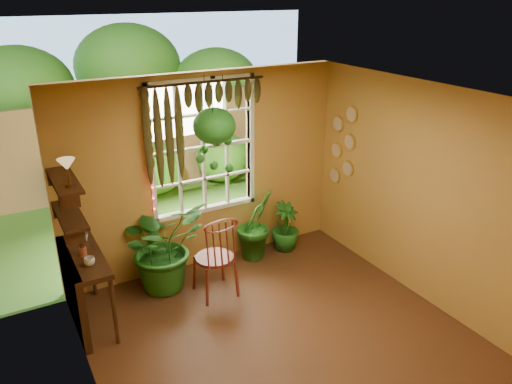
# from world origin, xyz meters

# --- Properties ---
(floor) EXTENTS (4.50, 4.50, 0.00)m
(floor) POSITION_xyz_m (0.00, 0.00, 0.00)
(floor) COLOR #502516
(floor) RESTS_ON ground
(ceiling) EXTENTS (4.50, 4.50, 0.00)m
(ceiling) POSITION_xyz_m (0.00, 0.00, 2.70)
(ceiling) COLOR silver
(ceiling) RESTS_ON wall_back
(wall_back) EXTENTS (4.00, 0.00, 4.00)m
(wall_back) POSITION_xyz_m (0.00, 2.25, 1.35)
(wall_back) COLOR #C08541
(wall_back) RESTS_ON floor
(wall_left) EXTENTS (0.00, 4.50, 4.50)m
(wall_left) POSITION_xyz_m (-2.00, 0.00, 1.35)
(wall_left) COLOR #C08541
(wall_left) RESTS_ON floor
(wall_right) EXTENTS (0.00, 4.50, 4.50)m
(wall_right) POSITION_xyz_m (2.00, 0.00, 1.35)
(wall_right) COLOR #C08541
(wall_right) RESTS_ON floor
(window) EXTENTS (1.52, 0.10, 1.86)m
(window) POSITION_xyz_m (0.00, 2.28, 1.70)
(window) COLOR white
(window) RESTS_ON wall_back
(valance_vine) EXTENTS (1.70, 0.12, 1.10)m
(valance_vine) POSITION_xyz_m (-0.08, 2.16, 2.28)
(valance_vine) COLOR #361E0E
(valance_vine) RESTS_ON window
(string_lights) EXTENTS (0.03, 0.03, 1.54)m
(string_lights) POSITION_xyz_m (-0.76, 2.19, 1.75)
(string_lights) COLOR #FF2633
(string_lights) RESTS_ON window
(wall_plates) EXTENTS (0.04, 0.32, 1.10)m
(wall_plates) POSITION_xyz_m (1.98, 1.79, 1.55)
(wall_plates) COLOR #EDE5C1
(wall_plates) RESTS_ON wall_right
(counter_ledge) EXTENTS (0.40, 1.20, 0.90)m
(counter_ledge) POSITION_xyz_m (-1.91, 1.60, 0.55)
(counter_ledge) COLOR #361E0E
(counter_ledge) RESTS_ON floor
(shelf_lower) EXTENTS (0.25, 0.90, 0.04)m
(shelf_lower) POSITION_xyz_m (-1.88, 1.60, 1.40)
(shelf_lower) COLOR #361E0E
(shelf_lower) RESTS_ON wall_left
(shelf_upper) EXTENTS (0.25, 0.90, 0.04)m
(shelf_upper) POSITION_xyz_m (-1.88, 1.60, 1.80)
(shelf_upper) COLOR #361E0E
(shelf_upper) RESTS_ON wall_left
(backyard) EXTENTS (14.00, 10.00, 12.00)m
(backyard) POSITION_xyz_m (0.24, 6.87, 1.28)
(backyard) COLOR #30631C
(backyard) RESTS_ON ground
(windsor_chair) EXTENTS (0.49, 0.52, 1.30)m
(windsor_chair) POSITION_xyz_m (-0.27, 1.39, 0.38)
(windsor_chair) COLOR maroon
(windsor_chair) RESTS_ON floor
(potted_plant_left) EXTENTS (1.29, 1.19, 1.21)m
(potted_plant_left) POSITION_xyz_m (-0.78, 1.90, 0.60)
(potted_plant_left) COLOR #144E15
(potted_plant_left) RESTS_ON floor
(potted_plant_mid) EXTENTS (0.68, 0.60, 1.06)m
(potted_plant_mid) POSITION_xyz_m (0.66, 2.00, 0.53)
(potted_plant_mid) COLOR #144E15
(potted_plant_mid) RESTS_ON floor
(potted_plant_right) EXTENTS (0.54, 0.54, 0.74)m
(potted_plant_right) POSITION_xyz_m (1.15, 1.99, 0.37)
(potted_plant_right) COLOR #144E15
(potted_plant_right) RESTS_ON floor
(hanging_basket) EXTENTS (0.54, 0.54, 1.22)m
(hanging_basket) POSITION_xyz_m (0.01, 1.91, 2.00)
(hanging_basket) COLOR black
(hanging_basket) RESTS_ON ceiling
(cup_a) EXTENTS (0.15, 0.15, 0.09)m
(cup_a) POSITION_xyz_m (-1.78, 1.32, 0.95)
(cup_a) COLOR silver
(cup_a) RESTS_ON counter_ledge
(cup_b) EXTENTS (0.13, 0.13, 0.10)m
(cup_b) POSITION_xyz_m (-1.72, 1.91, 0.95)
(cup_b) COLOR beige
(cup_b) RESTS_ON counter_ledge
(brush_jar) EXTENTS (0.08, 0.08, 0.30)m
(brush_jar) POSITION_xyz_m (-1.80, 1.57, 1.02)
(brush_jar) COLOR brown
(brush_jar) RESTS_ON counter_ledge
(shelf_vase) EXTENTS (0.12, 0.12, 0.12)m
(shelf_vase) POSITION_xyz_m (-1.87, 1.84, 1.48)
(shelf_vase) COLOR #B2AD99
(shelf_vase) RESTS_ON shelf_lower
(tiffany_lamp) EXTENTS (0.18, 0.18, 0.29)m
(tiffany_lamp) POSITION_xyz_m (-1.86, 1.35, 2.03)
(tiffany_lamp) COLOR #573218
(tiffany_lamp) RESTS_ON shelf_upper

